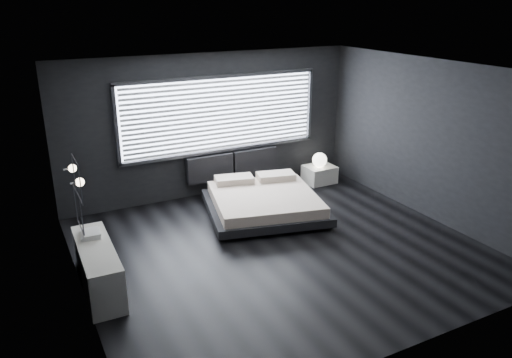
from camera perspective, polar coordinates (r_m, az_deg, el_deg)
room at (r=7.47m, az=3.00°, el=1.62°), size 6.04×6.00×2.80m
window at (r=9.82m, az=-3.95°, el=7.37°), size 4.14×0.09×1.52m
headboard at (r=10.13m, az=-2.69°, el=1.68°), size 1.96×0.16×0.52m
sconce_near at (r=6.56m, az=-19.51°, el=-0.35°), size 0.18×0.11×0.11m
sconce_far at (r=7.13m, az=-20.26°, el=1.15°), size 0.18×0.11×0.11m
wall_art_upper at (r=5.91m, az=-19.76°, el=-0.02°), size 0.01×0.48×0.48m
wall_art_lower at (r=6.30m, az=-19.61°, el=-3.34°), size 0.01×0.48×0.48m
bed at (r=9.13m, az=0.92°, el=-2.59°), size 2.44×2.37×0.53m
nightstand at (r=10.81m, az=7.26°, el=0.55°), size 0.63×0.53×0.36m
orb_lamp at (r=10.65m, az=7.28°, el=2.18°), size 0.31×0.31×0.31m
dresser at (r=7.17m, az=-17.59°, el=-9.64°), size 0.49×1.60×0.64m
book_stack at (r=7.34m, az=-18.36°, el=-5.93°), size 0.31×0.38×0.07m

